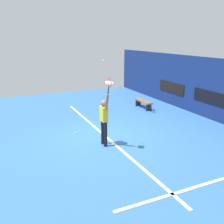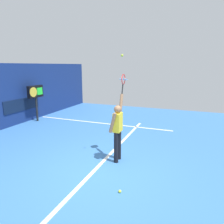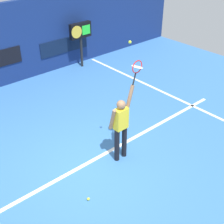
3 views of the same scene
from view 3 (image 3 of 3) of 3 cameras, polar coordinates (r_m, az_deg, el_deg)
name	(u,v)px [view 3 (image 3 of 3)]	position (r m, az deg, el deg)	size (l,w,h in m)	color
ground_plane	(92,166)	(7.98, -3.58, -9.72)	(18.00, 18.00, 0.00)	#3870B2
sponsor_banner_starboard	(64,46)	(13.07, -8.62, 11.83)	(2.20, 0.03, 0.60)	#0C1933
court_baseline	(89,163)	(8.07, -4.25, -9.14)	(10.00, 0.10, 0.01)	white
court_sideline	(151,87)	(11.67, 7.09, 4.60)	(0.10, 7.00, 0.01)	white
tennis_player	(121,125)	(7.62, 1.62, -2.35)	(0.65, 0.31, 1.98)	black
tennis_racket	(137,68)	(7.24, 4.53, 7.91)	(0.39, 0.27, 0.63)	black
tennis_ball	(130,42)	(6.75, 3.28, 12.55)	(0.07, 0.07, 0.07)	#CCE033
scoreboard_clock	(80,33)	(12.86, -5.74, 14.14)	(0.96, 0.20, 1.82)	black
spare_ball	(88,199)	(7.16, -4.31, -15.44)	(0.07, 0.07, 0.07)	#CCE033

